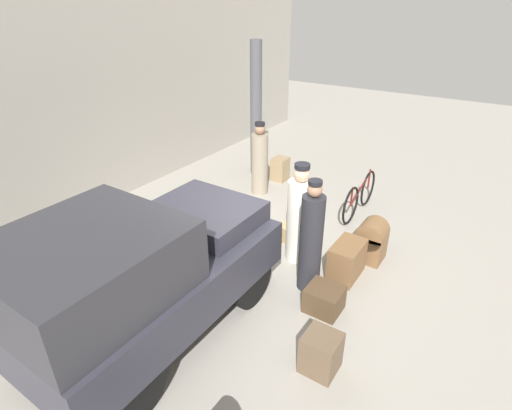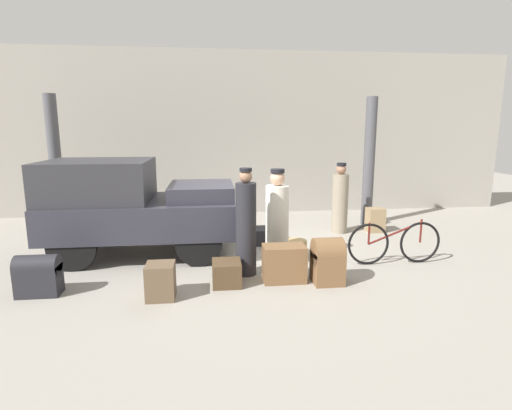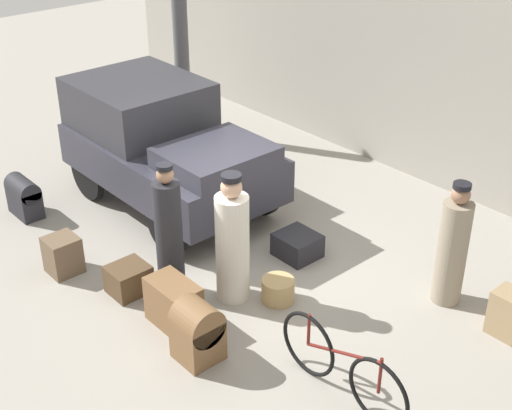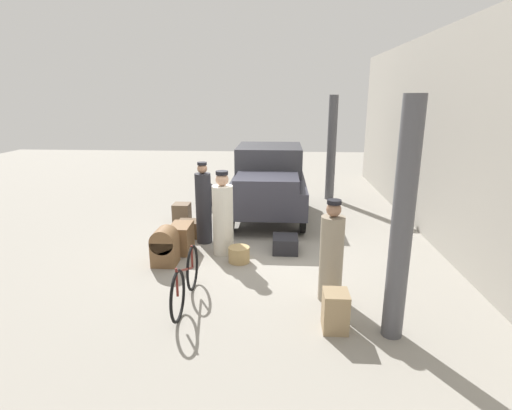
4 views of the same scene
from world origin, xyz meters
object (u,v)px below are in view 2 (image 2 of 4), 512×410
at_px(suitcase_small_leather, 227,273).
at_px(suitcase_tan_flat, 328,260).
at_px(bicycle, 394,243).
at_px(porter_with_bicycle, 277,221).
at_px(porter_lifting_near_truck, 246,226).
at_px(trunk_large_brown, 284,263).
at_px(trunk_wicker_pale, 375,220).
at_px(suitcase_black_upright, 260,236).
at_px(porter_carrying_trunk, 340,201).
at_px(truck, 133,203).
at_px(wicker_basket, 296,248).
at_px(trunk_umber_medium, 161,281).
at_px(trunk_barrel_dark, 38,274).

height_order(suitcase_small_leather, suitcase_tan_flat, suitcase_tan_flat).
relative_size(bicycle, porter_with_bicycle, 1.01).
relative_size(porter_lifting_near_truck, suitcase_small_leather, 3.65).
height_order(bicycle, porter_with_bicycle, porter_with_bicycle).
bearing_deg(porter_lifting_near_truck, trunk_large_brown, -33.19).
xyz_separation_m(trunk_large_brown, trunk_wicker_pale, (2.70, 2.81, -0.01)).
height_order(porter_lifting_near_truck, suitcase_black_upright, porter_lifting_near_truck).
xyz_separation_m(porter_with_bicycle, porter_carrying_trunk, (1.80, 1.95, -0.03)).
relative_size(porter_carrying_trunk, suitcase_black_upright, 2.95).
distance_m(truck, porter_carrying_trunk, 4.60).
bearing_deg(truck, porter_with_bicycle, -17.43).
height_order(wicker_basket, porter_with_bicycle, porter_with_bicycle).
xyz_separation_m(suitcase_black_upright, trunk_wicker_pale, (2.81, 0.66, 0.12)).
xyz_separation_m(porter_lifting_near_truck, trunk_umber_medium, (-1.30, -0.82, -0.57)).
relative_size(porter_carrying_trunk, trunk_umber_medium, 3.18).
bearing_deg(porter_with_bicycle, bicycle, -7.81).
distance_m(porter_with_bicycle, trunk_umber_medium, 2.38).
height_order(trunk_barrel_dark, suitcase_small_leather, trunk_barrel_dark).
xyz_separation_m(porter_lifting_near_truck, suitcase_small_leather, (-0.34, -0.42, -0.64)).
relative_size(truck, suitcase_small_leather, 7.07).
xyz_separation_m(porter_lifting_near_truck, trunk_large_brown, (0.57, -0.37, -0.53)).
bearing_deg(porter_lifting_near_truck, suitcase_tan_flat, -22.98).
bearing_deg(suitcase_small_leather, porter_with_bicycle, 44.50).
distance_m(suitcase_black_upright, trunk_barrel_dark, 4.22).
bearing_deg(truck, porter_carrying_trunk, 14.10).
bearing_deg(truck, trunk_barrel_dark, -119.25).
xyz_separation_m(suitcase_black_upright, trunk_large_brown, (0.12, -2.15, 0.13)).
distance_m(truck, wicker_basket, 3.23).
xyz_separation_m(truck, trunk_large_brown, (2.62, -1.71, -0.71)).
bearing_deg(bicycle, trunk_large_brown, -164.30).
relative_size(truck, trunk_umber_medium, 6.75).
xyz_separation_m(trunk_umber_medium, trunk_large_brown, (1.88, 0.45, 0.04)).
xyz_separation_m(trunk_umber_medium, trunk_barrel_dark, (-1.78, 0.31, 0.06)).
xyz_separation_m(trunk_barrel_dark, trunk_large_brown, (3.66, 0.14, -0.03)).
xyz_separation_m(porter_with_bicycle, trunk_wicker_pale, (2.67, 1.92, -0.49)).
bearing_deg(porter_carrying_trunk, trunk_wicker_pale, -1.70).
relative_size(porter_lifting_near_truck, trunk_barrel_dark, 2.92).
bearing_deg(porter_lifting_near_truck, suitcase_small_leather, -129.13).
relative_size(trunk_barrel_dark, trunk_wicker_pale, 1.09).
xyz_separation_m(bicycle, suitcase_small_leather, (-3.03, -0.64, -0.20)).
distance_m(porter_lifting_near_truck, trunk_wicker_pale, 4.11).
distance_m(bicycle, suitcase_small_leather, 3.11).
bearing_deg(suitcase_small_leather, bicycle, 11.98).
relative_size(truck, suitcase_black_upright, 6.26).
bearing_deg(trunk_large_brown, truck, 146.82).
relative_size(porter_carrying_trunk, trunk_wicker_pale, 2.90).
bearing_deg(porter_carrying_trunk, suitcase_tan_flat, -111.41).
xyz_separation_m(trunk_barrel_dark, suitcase_small_leather, (2.74, 0.09, -0.13)).
bearing_deg(trunk_umber_medium, trunk_large_brown, 13.41).
bearing_deg(wicker_basket, truck, 171.38).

